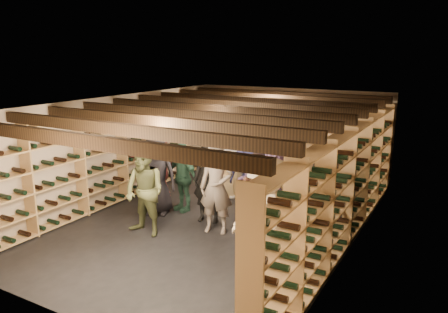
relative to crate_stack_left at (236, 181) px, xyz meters
name	(u,v)px	position (x,y,z in m)	size (l,w,h in m)	color
ground	(218,218)	(0.38, -1.49, -0.34)	(8.00, 8.00, 0.00)	black
walls	(218,162)	(0.38, -1.49, 0.86)	(5.52, 8.02, 2.40)	#C6B39A
ceiling	(218,103)	(0.38, -1.49, 2.06)	(5.50, 8.00, 0.01)	beige
ceiling_joists	(218,110)	(0.38, -1.49, 1.92)	(5.40, 7.12, 0.18)	black
wine_rack_left	(122,154)	(-2.19, -1.49, 0.74)	(0.32, 7.50, 2.15)	tan
wine_rack_right	(345,187)	(2.95, -1.49, 0.74)	(0.32, 7.50, 2.15)	tan
wine_rack_back	(288,137)	(0.38, 2.34, 0.73)	(4.70, 0.30, 2.15)	tan
crate_stack_left	(236,181)	(0.00, 0.00, 0.00)	(0.59, 0.51, 0.68)	tan
crate_stack_right	(224,186)	(-0.21, -0.19, -0.08)	(0.58, 0.47, 0.51)	tan
crate_loose	(273,193)	(0.84, 0.33, -0.25)	(0.50, 0.33, 0.17)	tan
person_0	(157,174)	(-0.89, -1.88, 0.52)	(0.84, 0.55, 1.72)	black
person_1	(209,180)	(0.32, -1.75, 0.54)	(0.64, 0.42, 1.76)	black
person_2	(145,191)	(-0.37, -2.89, 0.51)	(0.83, 0.64, 1.70)	#555C35
person_3	(269,219)	(2.27, -3.21, 0.60)	(1.21, 0.70, 1.88)	beige
person_4	(331,191)	(2.56, -0.95, 0.44)	(0.91, 0.38, 1.55)	#147188
person_5	(158,161)	(-1.53, -1.03, 0.54)	(1.63, 0.52, 1.76)	brown
person_6	(250,168)	(0.68, -0.59, 0.56)	(0.88, 0.57, 1.80)	#1D1E44
person_7	(216,188)	(0.72, -2.13, 0.55)	(0.65, 0.42, 1.77)	gray
person_8	(258,202)	(1.69, -2.35, 0.50)	(0.82, 0.64, 1.69)	#3F2116
person_9	(237,160)	(0.14, -0.19, 0.60)	(1.21, 0.70, 1.87)	beige
person_10	(182,177)	(-0.52, -1.47, 0.41)	(0.88, 0.37, 1.51)	#29503D
person_11	(275,184)	(1.52, -1.18, 0.49)	(1.54, 0.49, 1.66)	slate
person_12	(322,197)	(2.56, -1.50, 0.49)	(0.81, 0.53, 1.65)	#39393E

